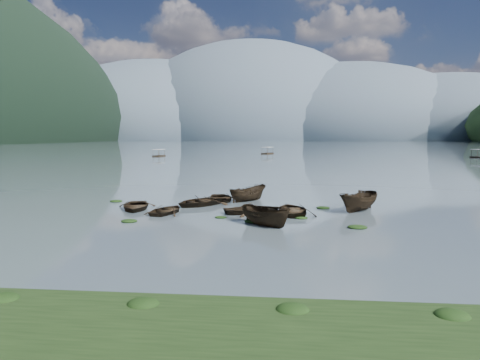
# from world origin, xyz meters

# --- Properties ---
(ground_plane) EXTENTS (2400.00, 2400.00, 0.00)m
(ground_plane) POSITION_xyz_m (0.00, 0.00, 0.00)
(ground_plane) COLOR #4E5B62
(near_shore) EXTENTS (60.00, 6.00, 0.50)m
(near_shore) POSITION_xyz_m (0.00, -14.00, 0.00)
(near_shore) COLOR black
(near_shore) RESTS_ON ground
(haze_mtn_a) EXTENTS (520.00, 520.00, 280.00)m
(haze_mtn_a) POSITION_xyz_m (-260.00, 900.00, 0.00)
(haze_mtn_a) COLOR #475666
(haze_mtn_a) RESTS_ON ground
(haze_mtn_b) EXTENTS (520.00, 520.00, 340.00)m
(haze_mtn_b) POSITION_xyz_m (-60.00, 900.00, 0.00)
(haze_mtn_b) COLOR #475666
(haze_mtn_b) RESTS_ON ground
(haze_mtn_c) EXTENTS (520.00, 520.00, 260.00)m
(haze_mtn_c) POSITION_xyz_m (140.00, 900.00, 0.00)
(haze_mtn_c) COLOR #475666
(haze_mtn_c) RESTS_ON ground
(haze_mtn_d) EXTENTS (520.00, 520.00, 220.00)m
(haze_mtn_d) POSITION_xyz_m (320.00, 900.00, 0.00)
(haze_mtn_d) COLOR #475666
(haze_mtn_d) RESTS_ON ground
(rowboat_0) EXTENTS (4.00, 4.94, 0.90)m
(rowboat_0) POSITION_xyz_m (-8.05, 7.56, 0.00)
(rowboat_0) COLOR black
(rowboat_0) RESTS_ON ground
(rowboat_1) EXTENTS (3.50, 4.33, 0.79)m
(rowboat_1) POSITION_xyz_m (-5.06, 6.19, 0.00)
(rowboat_1) COLOR black
(rowboat_1) RESTS_ON ground
(rowboat_2) EXTENTS (4.09, 3.84, 1.58)m
(rowboat_2) POSITION_xyz_m (2.63, 2.08, 0.00)
(rowboat_2) COLOR black
(rowboat_2) RESTS_ON ground
(rowboat_3) EXTENTS (3.83, 4.92, 0.93)m
(rowboat_3) POSITION_xyz_m (4.50, 6.85, 0.00)
(rowboat_3) COLOR black
(rowboat_3) RESTS_ON ground
(rowboat_4) EXTENTS (5.33, 4.64, 0.92)m
(rowboat_4) POSITION_xyz_m (1.51, 6.75, 0.00)
(rowboat_4) COLOR black
(rowboat_4) RESTS_ON ground
(rowboat_5) EXTENTS (4.33, 4.79, 1.82)m
(rowboat_5) POSITION_xyz_m (9.73, 8.34, 0.00)
(rowboat_5) COLOR black
(rowboat_5) RESTS_ON ground
(rowboat_6) EXTENTS (4.09, 4.92, 0.88)m
(rowboat_6) POSITION_xyz_m (-1.82, 12.71, 0.00)
(rowboat_6) COLOR black
(rowboat_6) RESTS_ON ground
(rowboat_7) EXTENTS (5.74, 5.97, 1.01)m
(rowboat_7) POSITION_xyz_m (-3.22, 10.10, 0.00)
(rowboat_7) COLOR black
(rowboat_7) RESTS_ON ground
(rowboat_8) EXTENTS (4.02, 4.17, 1.63)m
(rowboat_8) POSITION_xyz_m (0.65, 12.82, 0.00)
(rowboat_8) COLOR black
(rowboat_8) RESTS_ON ground
(weed_clump_0) EXTENTS (1.12, 0.92, 0.24)m
(weed_clump_0) POSITION_xyz_m (-6.74, 2.50, 0.00)
(weed_clump_0) COLOR black
(weed_clump_0) RESTS_ON ground
(weed_clump_1) EXTENTS (0.87, 0.69, 0.19)m
(weed_clump_1) POSITION_xyz_m (-0.69, 4.55, 0.00)
(weed_clump_1) COLOR black
(weed_clump_1) RESTS_ON ground
(weed_clump_2) EXTENTS (1.30, 1.04, 0.28)m
(weed_clump_2) POSITION_xyz_m (1.79, 3.15, 0.00)
(weed_clump_2) COLOR black
(weed_clump_2) RESTS_ON ground
(weed_clump_3) EXTENTS (0.98, 0.83, 0.22)m
(weed_clump_3) POSITION_xyz_m (5.06, 4.86, 0.00)
(weed_clump_3) COLOR black
(weed_clump_3) RESTS_ON ground
(weed_clump_4) EXTENTS (1.25, 0.99, 0.26)m
(weed_clump_4) POSITION_xyz_m (8.50, 1.90, 0.00)
(weed_clump_4) COLOR black
(weed_clump_4) RESTS_ON ground
(weed_clump_5) EXTENTS (1.13, 0.91, 0.24)m
(weed_clump_5) POSITION_xyz_m (-11.13, 11.26, 0.00)
(weed_clump_5) COLOR black
(weed_clump_5) RESTS_ON ground
(weed_clump_6) EXTENTS (1.02, 0.85, 0.21)m
(weed_clump_6) POSITION_xyz_m (2.05, 6.07, 0.00)
(weed_clump_6) COLOR black
(weed_clump_6) RESTS_ON ground
(weed_clump_7) EXTENTS (1.09, 0.87, 0.24)m
(weed_clump_7) POSITION_xyz_m (7.06, 9.33, 0.00)
(weed_clump_7) COLOR black
(weed_clump_7) RESTS_ON ground
(pontoon_left) EXTENTS (2.83, 5.54, 2.04)m
(pontoon_left) POSITION_xyz_m (-32.98, 100.46, 0.00)
(pontoon_left) COLOR black
(pontoon_left) RESTS_ON ground
(pontoon_centre) EXTENTS (4.42, 6.33, 2.24)m
(pontoon_centre) POSITION_xyz_m (-0.97, 122.90, 0.00)
(pontoon_centre) COLOR black
(pontoon_centre) RESTS_ON ground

